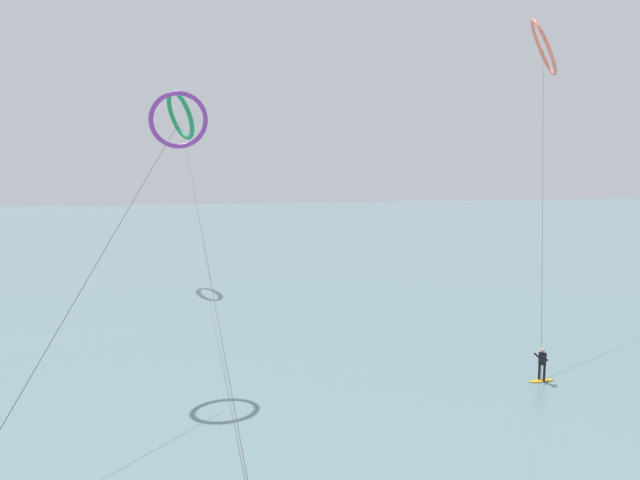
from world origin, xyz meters
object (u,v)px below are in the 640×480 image
(surfer_amber, at_px, (542,367))
(kite_coral, at_px, (544,48))
(kite_emerald, at_px, (180,115))
(kite_violet, at_px, (178,121))

(surfer_amber, relative_size, kite_coral, 0.07)
(kite_coral, relative_size, kite_emerald, 0.45)
(kite_coral, xyz_separation_m, kite_emerald, (-27.85, 17.29, -4.24))
(kite_coral, bearing_deg, surfer_amber, 178.83)
(surfer_amber, height_order, kite_violet, kite_violet)
(kite_coral, distance_m, kite_violet, 30.52)
(kite_violet, bearing_deg, kite_emerald, -99.77)
(surfer_amber, height_order, kite_coral, kite_coral)
(surfer_amber, relative_size, kite_violet, 0.11)
(surfer_amber, relative_size, kite_emerald, 0.03)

